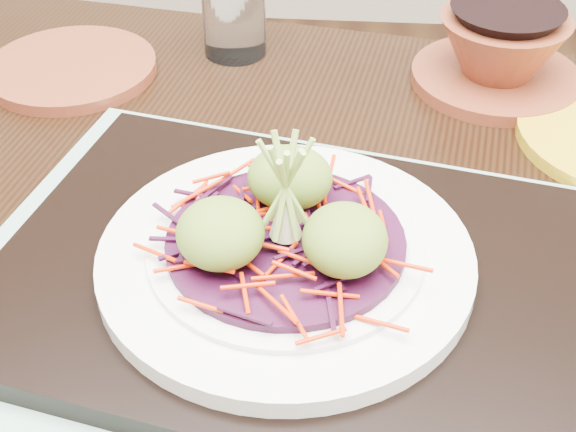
# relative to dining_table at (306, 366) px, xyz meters

# --- Properties ---
(dining_table) EXTENTS (1.30, 0.98, 0.74)m
(dining_table) POSITION_rel_dining_table_xyz_m (0.00, 0.00, 0.00)
(dining_table) COLOR black
(dining_table) RESTS_ON ground
(placemat) EXTENTS (0.52, 0.44, 0.00)m
(placemat) POSITION_rel_dining_table_xyz_m (-0.02, -0.01, 0.10)
(placemat) COLOR #81A796
(placemat) RESTS_ON dining_table
(serving_tray) EXTENTS (0.45, 0.37, 0.02)m
(serving_tray) POSITION_rel_dining_table_xyz_m (-0.02, -0.01, 0.11)
(serving_tray) COLOR black
(serving_tray) RESTS_ON placemat
(white_plate) EXTENTS (0.26, 0.26, 0.02)m
(white_plate) POSITION_rel_dining_table_xyz_m (-0.02, -0.01, 0.13)
(white_plate) COLOR silver
(white_plate) RESTS_ON serving_tray
(cabbage_bed) EXTENTS (0.16, 0.16, 0.01)m
(cabbage_bed) POSITION_rel_dining_table_xyz_m (-0.02, -0.01, 0.14)
(cabbage_bed) COLOR #370B29
(cabbage_bed) RESTS_ON white_plate
(carrot_julienne) EXTENTS (0.20, 0.20, 0.01)m
(carrot_julienne) POSITION_rel_dining_table_xyz_m (-0.02, -0.01, 0.15)
(carrot_julienne) COLOR red
(carrot_julienne) RESTS_ON cabbage_bed
(guacamole_scoops) EXTENTS (0.14, 0.12, 0.04)m
(guacamole_scoops) POSITION_rel_dining_table_xyz_m (-0.02, -0.01, 0.16)
(guacamole_scoops) COLOR olive
(guacamole_scoops) RESTS_ON cabbage_bed
(scallion_garnish) EXTENTS (0.06, 0.06, 0.09)m
(scallion_garnish) POSITION_rel_dining_table_xyz_m (-0.02, -0.01, 0.18)
(scallion_garnish) COLOR #89AE45
(scallion_garnish) RESTS_ON cabbage_bed
(terracotta_side_plate) EXTENTS (0.21, 0.21, 0.01)m
(terracotta_side_plate) POSITION_rel_dining_table_xyz_m (-0.25, 0.28, 0.10)
(terracotta_side_plate) COLOR maroon
(terracotta_side_plate) RESTS_ON dining_table
(water_glass) EXTENTS (0.08, 0.08, 0.09)m
(water_glass) POSITION_rel_dining_table_xyz_m (-0.10, 0.34, 0.14)
(water_glass) COLOR white
(water_glass) RESTS_ON dining_table
(terracotta_bowl_set) EXTENTS (0.19, 0.19, 0.07)m
(terracotta_bowl_set) POSITION_rel_dining_table_xyz_m (0.17, 0.29, 0.13)
(terracotta_bowl_set) COLOR maroon
(terracotta_bowl_set) RESTS_ON dining_table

